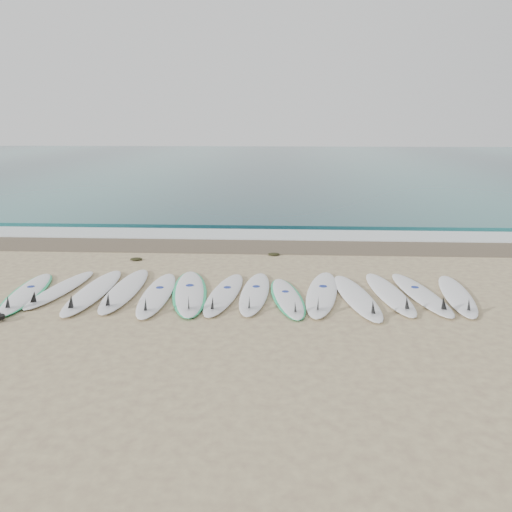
{
  "coord_description": "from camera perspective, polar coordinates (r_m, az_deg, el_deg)",
  "views": [
    {
      "loc": [
        0.82,
        -9.52,
        3.42
      ],
      "look_at": [
        0.26,
        1.58,
        0.4
      ],
      "focal_mm": 35.0,
      "sensor_mm": 36.0,
      "label": 1
    }
  ],
  "objects": [
    {
      "name": "surfboard_13",
      "position": [
        10.73,
        22.05,
        -4.21
      ],
      "size": [
        0.84,
        2.64,
        0.33
      ],
      "rotation": [
        0.0,
        0.0,
        -0.12
      ],
      "color": "white",
      "rests_on": "ground"
    },
    {
      "name": "surfboard_6",
      "position": [
        10.05,
        -3.72,
        -4.36
      ],
      "size": [
        0.85,
        2.69,
        0.34
      ],
      "rotation": [
        0.0,
        0.0,
        -0.11
      ],
      "color": "silver",
      "rests_on": "ground"
    },
    {
      "name": "surfboard_10",
      "position": [
        10.05,
        11.52,
        -4.63
      ],
      "size": [
        0.97,
        2.81,
        0.35
      ],
      "rotation": [
        0.0,
        0.0,
        0.15
      ],
      "color": "white",
      "rests_on": "ground"
    },
    {
      "name": "surfboard_0",
      "position": [
        11.14,
        -24.79,
        -3.86
      ],
      "size": [
        0.99,
        2.69,
        0.33
      ],
      "rotation": [
        0.0,
        0.0,
        0.14
      ],
      "color": "white",
      "rests_on": "ground"
    },
    {
      "name": "seaweed_near",
      "position": [
        13.0,
        -13.53,
        -0.34
      ],
      "size": [
        0.31,
        0.24,
        0.06
      ],
      "primitive_type": "ellipsoid",
      "color": "black",
      "rests_on": "ground"
    },
    {
      "name": "surfboard_9",
      "position": [
        10.13,
        7.52,
        -4.27
      ],
      "size": [
        1.01,
        2.93,
        0.37
      ],
      "rotation": [
        0.0,
        0.0,
        -0.15
      ],
      "color": "white",
      "rests_on": "ground"
    },
    {
      "name": "surfboard_8",
      "position": [
        9.89,
        3.63,
        -4.77
      ],
      "size": [
        0.94,
        2.47,
        0.31
      ],
      "rotation": [
        0.0,
        0.0,
        0.15
      ],
      "color": "white",
      "rests_on": "ground"
    },
    {
      "name": "surfboard_5",
      "position": [
        10.23,
        -7.6,
        -4.13
      ],
      "size": [
        1.16,
        2.96,
        0.37
      ],
      "rotation": [
        0.0,
        0.0,
        0.17
      ],
      "color": "white",
      "rests_on": "ground"
    },
    {
      "name": "surfboard_2",
      "position": [
        10.67,
        -18.23,
        -3.92
      ],
      "size": [
        0.65,
        2.9,
        0.37
      ],
      "rotation": [
        0.0,
        0.0,
        -0.02
      ],
      "color": "white",
      "rests_on": "ground"
    },
    {
      "name": "surfboard_4",
      "position": [
        10.19,
        -11.31,
        -4.34
      ],
      "size": [
        0.67,
        2.76,
        0.35
      ],
      "rotation": [
        0.0,
        0.0,
        0.04
      ],
      "color": "white",
      "rests_on": "ground"
    },
    {
      "name": "surfboard_1",
      "position": [
        11.09,
        -21.56,
        -3.56
      ],
      "size": [
        0.85,
        2.55,
        0.32
      ],
      "rotation": [
        0.0,
        0.0,
        -0.13
      ],
      "color": "white",
      "rests_on": "ground"
    },
    {
      "name": "wave_crest",
      "position": [
        16.88,
        0.05,
        3.69
      ],
      "size": [
        120.0,
        1.0,
        0.1
      ],
      "primitive_type": "cube",
      "color": "#1B5256",
      "rests_on": "ground"
    },
    {
      "name": "wet_sand_band",
      "position": [
        14.06,
        -0.54,
        1.16
      ],
      "size": [
        120.0,
        1.8,
        0.01
      ],
      "primitive_type": "cube",
      "color": "brown",
      "rests_on": "ground"
    },
    {
      "name": "surfboard_7",
      "position": [
        10.08,
        -0.18,
        -4.27
      ],
      "size": [
        0.69,
        2.69,
        0.34
      ],
      "rotation": [
        0.0,
        0.0,
        -0.05
      ],
      "color": "white",
      "rests_on": "ground"
    },
    {
      "name": "surfboard_11",
      "position": [
        10.4,
        15.09,
        -4.19
      ],
      "size": [
        0.87,
        2.73,
        0.34
      ],
      "rotation": [
        0.0,
        0.0,
        0.12
      ],
      "color": "white",
      "rests_on": "ground"
    },
    {
      "name": "seaweed_far",
      "position": [
        13.1,
        2.04,
        0.21
      ],
      "size": [
        0.31,
        0.24,
        0.06
      ],
      "primitive_type": "ellipsoid",
      "color": "black",
      "rests_on": "ground"
    },
    {
      "name": "foam_band",
      "position": [
        15.42,
        -0.23,
        2.47
      ],
      "size": [
        120.0,
        1.4,
        0.04
      ],
      "primitive_type": "cube",
      "color": "silver",
      "rests_on": "ground"
    },
    {
      "name": "surfboard_3",
      "position": [
        10.59,
        -14.84,
        -3.79
      ],
      "size": [
        0.61,
        2.86,
        0.37
      ],
      "rotation": [
        0.0,
        0.0,
        0.01
      ],
      "color": "silver",
      "rests_on": "ground"
    },
    {
      "name": "surfboard_12",
      "position": [
        10.56,
        18.42,
        -4.16
      ],
      "size": [
        0.98,
        2.75,
        0.35
      ],
      "rotation": [
        0.0,
        0.0,
        0.16
      ],
      "color": "white",
      "rests_on": "ground"
    },
    {
      "name": "ground",
      "position": [
        10.14,
        -1.92,
        -4.5
      ],
      "size": [
        120.0,
        120.0,
        0.0
      ],
      "primitive_type": "plane",
      "color": "tan"
    },
    {
      "name": "ocean",
      "position": [
        42.16,
        1.8,
        10.57
      ],
      "size": [
        120.0,
        55.0,
        0.03
      ],
      "primitive_type": "cube",
      "color": "#1B5256",
      "rests_on": "ground"
    }
  ]
}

